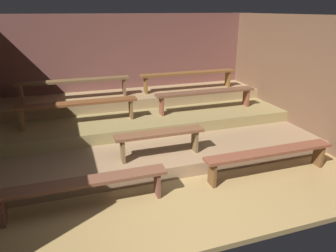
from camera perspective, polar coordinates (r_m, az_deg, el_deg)
ground at (r=6.28m, az=-2.12°, el=-4.64°), size 7.08×5.72×0.08m
wall_back at (r=8.21m, az=-7.29°, el=10.96°), size 7.08×0.06×2.55m
wall_right at (r=7.36m, az=22.40°, el=8.44°), size 0.06×5.72×2.55m
platform_lower at (r=6.76m, az=-3.61°, el=-1.33°), size 6.28×3.69×0.23m
platform_middle at (r=7.25m, az=-4.97°, el=2.17°), size 6.28×2.42×0.23m
platform_upper at (r=7.76m, az=-6.12°, el=5.17°), size 6.28×1.19×0.23m
bench_floor_left at (r=4.49m, az=-15.20°, el=-10.45°), size 2.34×0.27×0.46m
bench_floor_right at (r=5.45m, az=18.23°, el=-4.99°), size 2.34×0.27×0.46m
bench_lower_center at (r=5.32m, az=-1.50°, el=-2.00°), size 1.55×0.27×0.46m
bench_middle_left at (r=6.45m, az=-16.21°, el=3.66°), size 2.36×0.27×0.46m
bench_middle_right at (r=7.10m, az=7.01°, el=5.88°), size 2.36×0.27×0.46m
bench_upper_left at (r=7.42m, az=-16.85°, el=7.64°), size 2.50×0.27×0.46m
bench_upper_right at (r=7.99m, az=3.81°, el=9.38°), size 2.50×0.27×0.46m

